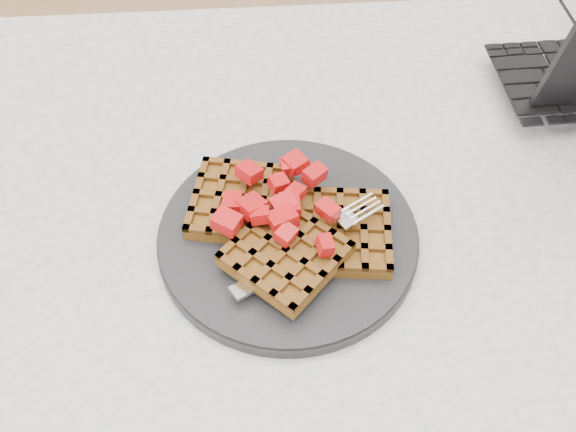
{
  "coord_description": "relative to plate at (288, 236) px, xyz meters",
  "views": [
    {
      "loc": [
        -0.08,
        -0.4,
        1.27
      ],
      "look_at": [
        -0.05,
        -0.01,
        0.79
      ],
      "focal_mm": 40.0,
      "sensor_mm": 36.0,
      "label": 1
    }
  ],
  "objects": [
    {
      "name": "table",
      "position": [
        0.05,
        0.01,
        -0.12
      ],
      "size": [
        1.2,
        0.8,
        0.75
      ],
      "color": "silver",
      "rests_on": "ground"
    },
    {
      "name": "plate",
      "position": [
        0.0,
        0.0,
        0.0
      ],
      "size": [
        0.26,
        0.26,
        0.02
      ],
      "primitive_type": "cylinder",
      "color": "black",
      "rests_on": "table"
    },
    {
      "name": "waffles",
      "position": [
        0.0,
        -0.0,
        0.02
      ],
      "size": [
        0.21,
        0.2,
        0.03
      ],
      "color": "brown",
      "rests_on": "plate"
    },
    {
      "name": "strawberry_pile",
      "position": [
        0.0,
        0.0,
        0.05
      ],
      "size": [
        0.15,
        0.15,
        0.02
      ],
      "primitive_type": null,
      "color": "#9F0005",
      "rests_on": "waffles"
    },
    {
      "name": "fork",
      "position": [
        0.03,
        -0.03,
        0.02
      ],
      "size": [
        0.17,
        0.11,
        0.02
      ],
      "primitive_type": null,
      "rotation": [
        0.0,
        0.0,
        -1.02
      ],
      "color": "silver",
      "rests_on": "plate"
    }
  ]
}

